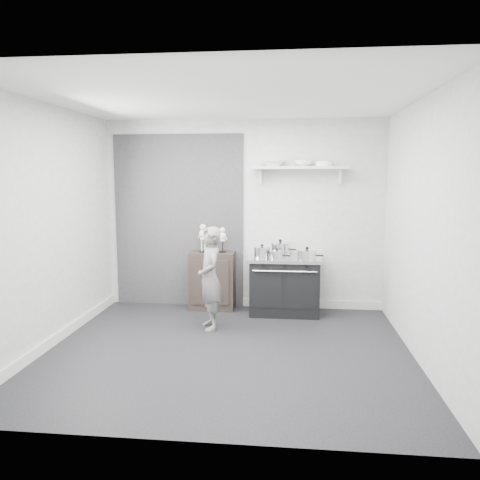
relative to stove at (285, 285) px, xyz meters
name	(u,v)px	position (x,y,z in m)	size (l,w,h in m)	color
ground	(227,350)	(-0.61, -1.48, -0.40)	(4.00, 4.00, 0.00)	black
room_shell	(220,201)	(-0.70, -1.33, 1.24)	(4.02, 3.62, 2.71)	#AAAAA8
wall_shelf	(300,168)	(0.19, 0.20, 1.61)	(1.30, 0.26, 0.24)	silver
stove	(285,285)	(0.00, 0.00, 0.00)	(1.00, 0.62, 0.80)	black
side_cabinet	(212,280)	(-1.04, 0.13, 0.01)	(0.64, 0.37, 0.83)	black
child	(210,278)	(-0.92, -0.75, 0.24)	(0.47, 0.31, 1.29)	slate
pot_front_left	(262,252)	(-0.31, -0.09, 0.47)	(0.30, 0.22, 0.19)	silver
pot_back_left	(280,249)	(-0.07, 0.15, 0.49)	(0.36, 0.28, 0.23)	silver
pot_front_right	(307,255)	(0.29, -0.19, 0.47)	(0.35, 0.26, 0.18)	silver
pot_front_center	(277,255)	(-0.11, -0.18, 0.45)	(0.28, 0.19, 0.15)	silver
skeleton_full	(203,236)	(-1.17, 0.13, 0.65)	(0.13, 0.08, 0.46)	silver
skeleton_torso	(223,238)	(-0.89, 0.13, 0.63)	(0.11, 0.07, 0.41)	silver
bowl_large	(273,163)	(-0.18, 0.19, 1.68)	(0.33, 0.33, 0.08)	white
bowl_small	(303,163)	(0.23, 0.19, 1.67)	(0.24, 0.24, 0.08)	white
plate_stack	(324,164)	(0.51, 0.19, 1.67)	(0.24, 0.24, 0.06)	white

